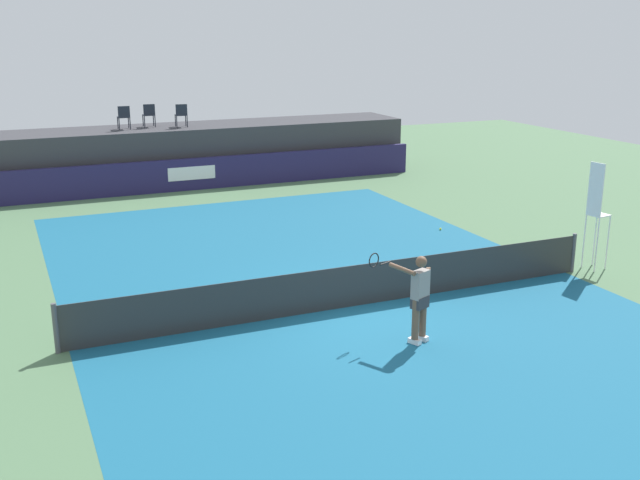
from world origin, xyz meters
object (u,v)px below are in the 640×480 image
object	(u,v)px
spectator_chair_center	(181,114)
umpire_chair	(596,209)
spectator_chair_left	(149,114)
net_post_far	(573,253)
tennis_player	(419,296)
tennis_ball	(440,229)
net_post_near	(56,328)
spectator_chair_far_left	(124,116)

from	to	relation	value
spectator_chair_center	umpire_chair	bearing A→B (deg)	-65.19
spectator_chair_left	net_post_far	bearing A→B (deg)	-64.21
tennis_player	tennis_ball	bearing A→B (deg)	54.80
net_post_near	tennis_ball	bearing A→B (deg)	22.47
tennis_player	tennis_ball	xyz separation A→B (m)	(4.95, 7.01, -0.92)
spectator_chair_far_left	spectator_chair_left	xyz separation A→B (m)	(1.02, 0.34, 0.00)
spectator_chair_far_left	umpire_chair	distance (m)	17.71
spectator_chair_far_left	net_post_near	xyz separation A→B (m)	(-3.91, -15.14, -2.19)
spectator_chair_far_left	spectator_chair_center	distance (m)	2.17
spectator_chair_far_left	spectator_chair_center	world-z (taller)	same
spectator_chair_center	tennis_player	bearing A→B (deg)	-88.36
spectator_chair_left	net_post_far	distance (m)	17.33
spectator_chair_center	net_post_near	bearing A→B (deg)	-112.06
net_post_far	tennis_player	bearing A→B (deg)	-158.90
spectator_chair_far_left	net_post_near	size ratio (longest dim) A/B	0.89
net_post_near	spectator_chair_left	bearing A→B (deg)	72.36
spectator_chair_far_left	tennis_player	distance (m)	17.68
umpire_chair	net_post_near	xyz separation A→B (m)	(-13.00, 0.01, -1.09)
net_post_far	tennis_ball	xyz separation A→B (m)	(-0.89, 4.76, -0.46)
umpire_chair	tennis_player	size ratio (longest dim) A/B	1.56
spectator_chair_center	umpire_chair	world-z (taller)	spectator_chair_center
net_post_far	tennis_player	xyz separation A→B (m)	(-5.84, -2.25, 0.46)
umpire_chair	tennis_ball	xyz separation A→B (m)	(-1.49, 4.77, -1.55)
spectator_chair_center	tennis_ball	distance (m)	11.88
spectator_chair_left	umpire_chair	bearing A→B (deg)	-62.47
spectator_chair_left	umpire_chair	distance (m)	17.51
spectator_chair_far_left	tennis_ball	world-z (taller)	spectator_chair_far_left
spectator_chair_left	tennis_ball	bearing A→B (deg)	-58.43
spectator_chair_left	net_post_near	size ratio (longest dim) A/B	0.89
umpire_chair	net_post_far	size ratio (longest dim) A/B	2.76
spectator_chair_left	umpire_chair	size ratio (longest dim) A/B	0.32
spectator_chair_center	tennis_ball	bearing A→B (deg)	-61.97
spectator_chair_left	spectator_chair_center	xyz separation A→B (m)	(1.15, -0.50, 0.00)
umpire_chair	net_post_far	world-z (taller)	umpire_chair
spectator_chair_far_left	tennis_player	world-z (taller)	spectator_chair_far_left
spectator_chair_center	tennis_player	size ratio (longest dim) A/B	0.50
spectator_chair_center	tennis_ball	size ratio (longest dim) A/B	13.06
spectator_chair_far_left	umpire_chair	world-z (taller)	spectator_chair_far_left
tennis_ball	spectator_chair_center	bearing A→B (deg)	118.03
umpire_chair	tennis_player	world-z (taller)	umpire_chair
tennis_player	tennis_ball	world-z (taller)	tennis_player
spectator_chair_left	net_post_far	size ratio (longest dim) A/B	0.89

